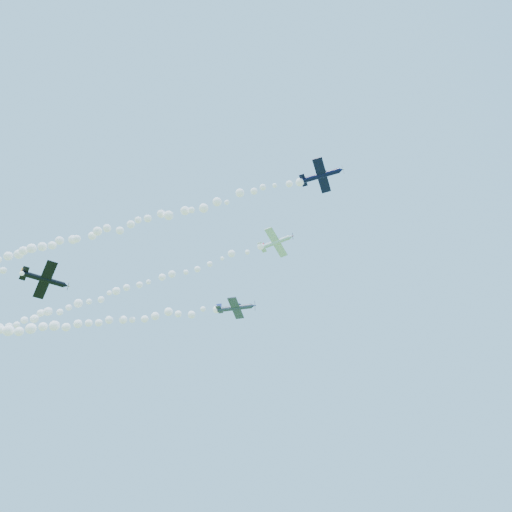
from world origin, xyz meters
The scene contains 7 objects.
plane_white centered at (7.56, -6.29, 48.72)m, with size 6.50×6.72×1.93m.
smoke_trail_white centered at (-32.25, -11.61, 48.40)m, with size 75.85×12.17×2.77m, color white, non-canonical shape.
plane_navy centered at (19.59, -12.55, 52.08)m, with size 6.99×7.41×1.87m.
smoke_trail_navy centered at (-15.99, -21.81, 51.87)m, with size 67.20×19.39×2.76m, color white, non-canonical shape.
plane_grey centered at (-5.79, 0.88, 43.92)m, with size 7.53×7.97×2.11m.
smoke_trail_grey centered at (-37.28, -13.05, 43.51)m, with size 59.04×27.67×3.40m, color white, non-canonical shape.
plane_black centered at (-13.29, -31.27, 34.37)m, with size 6.13×6.05×2.34m.
Camera 1 is at (35.14, -54.37, 2.00)m, focal length 30.00 mm.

